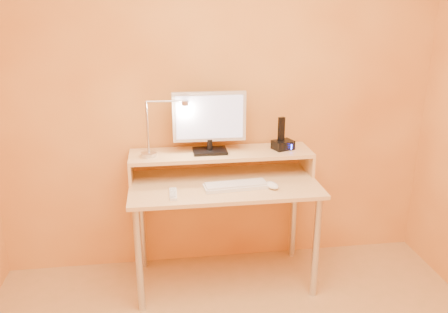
{
  "coord_description": "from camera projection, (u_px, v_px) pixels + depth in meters",
  "views": [
    {
      "loc": [
        -0.38,
        -1.51,
        1.82
      ],
      "look_at": [
        -0.01,
        1.13,
        0.91
      ],
      "focal_mm": 36.77,
      "sensor_mm": 36.0,
      "label": 1
    }
  ],
  "objects": [
    {
      "name": "desk_leg_fl",
      "position": [
        139.0,
        261.0,
        2.74
      ],
      "size": [
        0.04,
        0.04,
        0.69
      ],
      "primitive_type": "cylinder",
      "color": "silver",
      "rests_on": "floor"
    },
    {
      "name": "monitor_screen",
      "position": [
        210.0,
        117.0,
        2.93
      ],
      "size": [
        0.43,
        0.01,
        0.28
      ],
      "primitive_type": "cube",
      "rotation": [
        0.0,
        0.0,
        -0.02
      ],
      "color": "silver",
      "rests_on": "monitor_panel"
    },
    {
      "name": "phone_led",
      "position": [
        291.0,
        147.0,
        3.02
      ],
      "size": [
        0.01,
        0.0,
        0.04
      ],
      "primitive_type": "cube",
      "color": "#2E3AF0",
      "rests_on": "phone_dock"
    },
    {
      "name": "monitor_back",
      "position": [
        209.0,
        116.0,
        2.96
      ],
      "size": [
        0.43,
        0.02,
        0.27
      ],
      "primitive_type": "cube",
      "rotation": [
        0.0,
        0.0,
        -0.02
      ],
      "color": "black",
      "rests_on": "monitor_panel"
    },
    {
      "name": "shelf_riser_right",
      "position": [
        307.0,
        161.0,
        3.13
      ],
      "size": [
        0.02,
        0.3,
        0.14
      ],
      "primitive_type": "cube",
      "color": "#E7B886",
      "rests_on": "desk_lower"
    },
    {
      "name": "phone_dock",
      "position": [
        283.0,
        145.0,
        3.06
      ],
      "size": [
        0.16,
        0.14,
        0.06
      ],
      "primitive_type": "cube",
      "rotation": [
        0.0,
        0.0,
        0.34
      ],
      "color": "black",
      "rests_on": "desk_shelf"
    },
    {
      "name": "desk_leg_br",
      "position": [
        294.0,
        213.0,
        3.36
      ],
      "size": [
        0.04,
        0.04,
        0.69
      ],
      "primitive_type": "cylinder",
      "color": "silver",
      "rests_on": "floor"
    },
    {
      "name": "lamp_bulb",
      "position": [
        185.0,
        106.0,
        2.86
      ],
      "size": [
        0.03,
        0.03,
        0.0
      ],
      "primitive_type": "cylinder",
      "color": "#FFEAC6",
      "rests_on": "lamp_head"
    },
    {
      "name": "shelf_riser_left",
      "position": [
        131.0,
        169.0,
        2.97
      ],
      "size": [
        0.02,
        0.3,
        0.14
      ],
      "primitive_type": "cube",
      "color": "#E7B886",
      "rests_on": "desk_lower"
    },
    {
      "name": "keyboard",
      "position": [
        236.0,
        186.0,
        2.85
      ],
      "size": [
        0.41,
        0.16,
        0.02
      ],
      "primitive_type": "cube",
      "rotation": [
        0.0,
        0.0,
        0.09
      ],
      "color": "silver",
      "rests_on": "desk_lower"
    },
    {
      "name": "desk_leg_bl",
      "position": [
        142.0,
        223.0,
        3.21
      ],
      "size": [
        0.04,
        0.04,
        0.69
      ],
      "primitive_type": "cylinder",
      "color": "silver",
      "rests_on": "floor"
    },
    {
      "name": "monitor_panel",
      "position": [
        209.0,
        117.0,
        2.94
      ],
      "size": [
        0.47,
        0.04,
        0.32
      ],
      "primitive_type": "cube",
      "rotation": [
        0.0,
        0.0,
        -0.02
      ],
      "color": "silver",
      "rests_on": "monitor_neck"
    },
    {
      "name": "lamp_head",
      "position": [
        185.0,
        103.0,
        2.85
      ],
      "size": [
        0.04,
        0.04,
        0.03
      ],
      "primitive_type": "cylinder",
      "color": "silver",
      "rests_on": "lamp_arm"
    },
    {
      "name": "lamp_post",
      "position": [
        147.0,
        128.0,
        2.87
      ],
      "size": [
        0.01,
        0.01,
        0.33
      ],
      "primitive_type": "cylinder",
      "color": "silver",
      "rests_on": "lamp_base"
    },
    {
      "name": "lamp_base",
      "position": [
        149.0,
        155.0,
        2.93
      ],
      "size": [
        0.1,
        0.1,
        0.02
      ],
      "primitive_type": "cylinder",
      "color": "silver",
      "rests_on": "desk_shelf"
    },
    {
      "name": "desk_leg_fr",
      "position": [
        316.0,
        248.0,
        2.89
      ],
      "size": [
        0.04,
        0.04,
        0.69
      ],
      "primitive_type": "cylinder",
      "color": "silver",
      "rests_on": "floor"
    },
    {
      "name": "wall_back",
      "position": [
        218.0,
        91.0,
        3.06
      ],
      "size": [
        3.0,
        0.04,
        2.5
      ],
      "primitive_type": "cube",
      "color": "#F3AD53",
      "rests_on": "floor"
    },
    {
      "name": "desk_lower",
      "position": [
        224.0,
        185.0,
        2.93
      ],
      "size": [
        1.2,
        0.6,
        0.02
      ],
      "primitive_type": "cube",
      "color": "#E7B886",
      "rests_on": "floor"
    },
    {
      "name": "lamp_arm",
      "position": [
        166.0,
        101.0,
        2.83
      ],
      "size": [
        0.24,
        0.01,
        0.01
      ],
      "primitive_type": "cylinder",
      "rotation": [
        0.0,
        1.57,
        0.0
      ],
      "color": "silver",
      "rests_on": "lamp_post"
    },
    {
      "name": "remote_control",
      "position": [
        173.0,
        194.0,
        2.73
      ],
      "size": [
        0.05,
        0.16,
        0.02
      ],
      "primitive_type": "cube",
      "rotation": [
        0.0,
        0.0,
        -0.02
      ],
      "color": "silver",
      "rests_on": "desk_lower"
    },
    {
      "name": "mouse",
      "position": [
        272.0,
        185.0,
        2.84
      ],
      "size": [
        0.1,
        0.13,
        0.04
      ],
      "primitive_type": "ellipsoid",
      "rotation": [
        0.0,
        0.0,
        0.35
      ],
      "color": "white",
      "rests_on": "desk_lower"
    },
    {
      "name": "desk_shelf",
      "position": [
        221.0,
        154.0,
        3.02
      ],
      "size": [
        1.2,
        0.3,
        0.02
      ],
      "primitive_type": "cube",
      "color": "#E7B886",
      "rests_on": "desk_lower"
    },
    {
      "name": "monitor_foot",
      "position": [
        210.0,
        151.0,
        3.01
      ],
      "size": [
        0.22,
        0.16,
        0.02
      ],
      "primitive_type": "cube",
      "color": "black",
      "rests_on": "desk_shelf"
    },
    {
      "name": "monitor_neck",
      "position": [
        210.0,
        145.0,
        2.99
      ],
      "size": [
        0.04,
        0.04,
        0.07
      ],
      "primitive_type": "cylinder",
      "color": "black",
      "rests_on": "monitor_foot"
    },
    {
      "name": "phone_handset",
      "position": [
        281.0,
        129.0,
        3.03
      ],
      "size": [
        0.05,
        0.04,
        0.16
      ],
      "primitive_type": "cube",
      "rotation": [
        0.0,
        0.0,
        0.34
      ],
      "color": "black",
      "rests_on": "phone_dock"
    }
  ]
}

